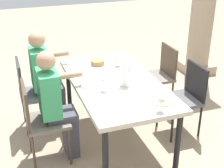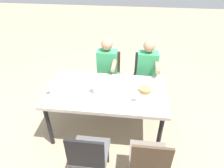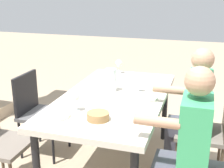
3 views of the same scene
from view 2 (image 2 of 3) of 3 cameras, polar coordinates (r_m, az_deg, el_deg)
The scene contains 22 objects.
ground_plane at distance 3.41m, azimuth -1.47°, elevation -12.46°, with size 16.00×16.00×0.00m, color gray.
dining_table at distance 2.93m, azimuth -1.67°, elevation -3.01°, with size 1.72×0.93×0.78m.
chair_west_north at distance 2.45m, azimuth 10.38°, elevation -20.31°, with size 0.44×0.44×0.89m.
chair_west_south at distance 3.74m, azimuth 9.48°, elevation 2.56°, with size 0.44×0.44×0.92m.
chair_mid_north at distance 2.48m, azimuth -6.66°, elevation -19.11°, with size 0.44×0.44×0.88m.
chair_mid_south at distance 3.76m, azimuth -1.07°, elevation 3.24°, with size 0.44×0.44×0.92m.
diner_woman_green at distance 3.51m, azimuth 9.81°, elevation 2.79°, with size 0.35×0.49×1.27m.
diner_man_white at distance 3.53m, azimuth -1.44°, elevation 3.43°, with size 0.35×0.49×1.25m.
plate_0 at distance 2.65m, azimuth 10.45°, elevation -6.38°, with size 0.23×0.23×0.02m.
wine_glass_0 at distance 2.64m, azimuth 7.15°, elevation -2.98°, with size 0.08×0.08×0.16m.
fork_0 at distance 2.67m, azimuth 13.66°, elevation -6.64°, with size 0.02×0.17×0.01m, color silver.
spoon_0 at distance 2.64m, azimuth 7.18°, elevation -6.29°, with size 0.02×0.17×0.01m, color silver.
plate_1 at distance 3.12m, azimuth -1.11°, elevation 1.42°, with size 0.23×0.23×0.02m.
wine_glass_1 at distance 3.01m, azimuth -4.51°, elevation 2.19°, with size 0.07×0.07×0.15m.
fork_1 at distance 3.11m, azimuth 1.63°, elevation 1.16°, with size 0.02×0.17×0.01m, color silver.
spoon_1 at distance 3.15m, azimuth -3.82°, elevation 1.50°, with size 0.02×0.17×0.01m, color silver.
plate_2 at distance 2.81m, azimuth -14.57°, elevation -4.18°, with size 0.22×0.22×0.02m.
wine_glass_2 at distance 2.88m, azimuth -17.31°, elevation -0.99°, with size 0.08×0.08×0.16m.
fork_2 at distance 2.77m, azimuth -11.64°, elevation -4.54°, with size 0.02×0.17×0.01m, color silver.
spoon_2 at distance 2.87m, azimuth -17.37°, elevation -3.99°, with size 0.02×0.17×0.01m, color silver.
water_pitcher at distance 2.79m, azimuth -4.28°, elevation -0.95°, with size 0.11×0.11×0.22m.
bread_basket at distance 2.89m, azimuth 9.33°, elevation -1.66°, with size 0.17×0.17×0.06m, color #9E7547.
Camera 2 is at (-0.35, 2.29, 2.50)m, focal length 32.31 mm.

